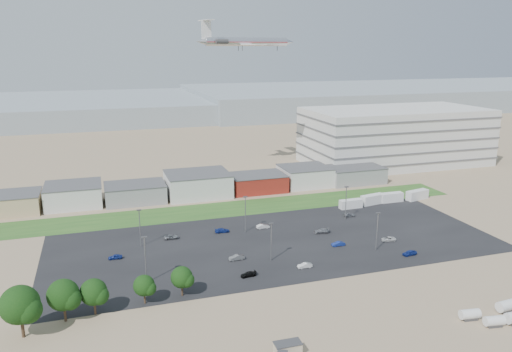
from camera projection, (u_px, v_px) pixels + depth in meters
name	position (u px, v px, depth m)	size (l,w,h in m)	color
ground	(284.00, 276.00, 115.60)	(700.00, 700.00, 0.00)	#927D5D
parking_lot	(275.00, 242.00, 135.53)	(120.00, 50.00, 0.01)	black
grass_strip	(228.00, 209.00, 163.56)	(160.00, 16.00, 0.02)	#285821
hills_backdrop	(194.00, 106.00, 416.91)	(700.00, 200.00, 9.00)	gray
building_row	(167.00, 187.00, 175.07)	(170.00, 20.00, 8.00)	silver
parking_garage	(395.00, 136.00, 226.78)	(80.00, 40.00, 25.00)	silver
portable_shed	(288.00, 349.00, 85.32)	(4.76, 2.47, 2.40)	beige
storage_tank_nw	(470.00, 314.00, 96.61)	(3.84, 1.92, 2.31)	silver
storage_tank_ne	(507.00, 305.00, 99.55)	(4.35, 2.17, 2.61)	silver
storage_tank_sw	(494.00, 321.00, 94.27)	(3.76, 1.88, 2.26)	silver
box_trailer_a	(351.00, 204.00, 164.25)	(7.70, 2.41, 2.89)	silver
box_trailer_b	(372.00, 199.00, 168.56)	(8.55, 2.67, 3.21)	silver
box_trailer_c	(391.00, 197.00, 171.04)	(8.33, 2.60, 3.13)	silver
box_trailer_d	(417.00, 195.00, 173.77)	(8.64, 2.70, 3.24)	silver
tree_far_left	(20.00, 309.00, 89.61)	(7.58, 7.58, 11.37)	black
tree_left	(63.00, 298.00, 95.07)	(6.51, 6.51, 9.77)	black
tree_mid	(94.00, 295.00, 97.70)	(5.67, 5.67, 8.50)	black
tree_right	(144.00, 288.00, 102.16)	(4.70, 4.70, 7.05)	black
tree_near	(182.00, 279.00, 105.34)	(4.98, 4.98, 7.47)	black
lightpole_front_l	(145.00, 260.00, 110.77)	(1.29, 0.54, 10.99)	slate
lightpole_front_m	(271.00, 242.00, 122.69)	(1.15, 0.48, 9.81)	slate
lightpole_front_r	(377.00, 231.00, 129.07)	(1.21, 0.50, 10.26)	slate
lightpole_back_l	(140.00, 228.00, 131.64)	(1.20, 0.50, 10.20)	slate
lightpole_back_m	(245.00, 214.00, 142.16)	(1.24, 0.52, 10.53)	slate
lightpole_back_r	(346.00, 203.00, 152.25)	(1.24, 0.52, 10.57)	slate
airliner	(247.00, 42.00, 199.65)	(43.13, 29.41, 12.74)	silver
parked_car_0	(388.00, 239.00, 136.30)	(1.83, 3.97, 1.10)	silver
parked_car_1	(338.00, 244.00, 132.83)	(1.27, 3.64, 1.20)	navy
parked_car_2	(410.00, 253.00, 126.84)	(1.55, 3.84, 1.31)	navy
parked_car_3	(248.00, 274.00, 115.04)	(1.53, 3.76, 1.09)	black
parked_car_4	(237.00, 257.00, 124.04)	(1.39, 3.98, 1.31)	#595B5E
parked_car_5	(115.00, 257.00, 124.61)	(1.38, 3.44, 1.17)	navy
parked_car_6	(222.00, 230.00, 142.65)	(1.70, 4.18, 1.21)	navy
parked_car_8	(349.00, 215.00, 156.08)	(1.47, 3.66, 1.25)	#A5A5AA
parked_car_9	(171.00, 237.00, 137.74)	(1.90, 4.12, 1.15)	#A5A5AA
parked_car_11	(263.00, 226.00, 145.84)	(1.35, 3.86, 1.27)	silver
parked_car_12	(322.00, 231.00, 142.08)	(1.79, 4.40, 1.28)	#A5A5AA
parked_car_13	(305.00, 265.00, 119.61)	(1.25, 3.60, 1.19)	silver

